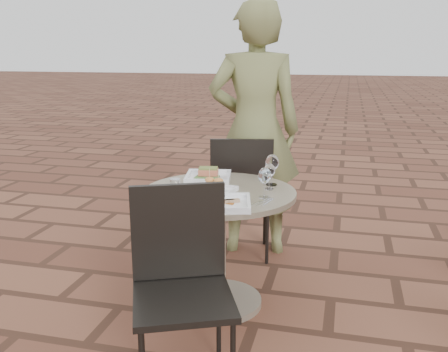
% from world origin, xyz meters
% --- Properties ---
extents(ground, '(60.00, 60.00, 0.00)m').
position_xyz_m(ground, '(0.00, 0.00, 0.00)').
color(ground, brown).
rests_on(ground, ground).
extents(cafe_table, '(0.90, 0.90, 0.73)m').
position_xyz_m(cafe_table, '(-0.25, 0.19, 0.48)').
color(cafe_table, gray).
rests_on(cafe_table, ground).
extents(chair_far, '(0.52, 0.52, 0.93)m').
position_xyz_m(chair_far, '(-0.27, 0.91, 0.55)').
color(chair_far, black).
rests_on(chair_far, ground).
extents(chair_near, '(0.58, 0.58, 0.93)m').
position_xyz_m(chair_near, '(-0.25, -0.53, 0.55)').
color(chair_near, black).
rests_on(chair_near, ground).
extents(diner, '(0.76, 0.58, 1.89)m').
position_xyz_m(diner, '(-0.22, 1.12, 0.94)').
color(diner, brown).
rests_on(diner, ground).
extents(plate_salmon, '(0.32, 0.32, 0.08)m').
position_xyz_m(plate_salmon, '(-0.39, 0.43, 0.75)').
color(plate_salmon, white).
rests_on(plate_salmon, cafe_table).
extents(plate_sliders, '(0.25, 0.25, 0.14)m').
position_xyz_m(plate_sliders, '(-0.27, 0.14, 0.76)').
color(plate_sliders, white).
rests_on(plate_sliders, cafe_table).
extents(plate_tuna, '(0.34, 0.34, 0.03)m').
position_xyz_m(plate_tuna, '(-0.16, -0.09, 0.75)').
color(plate_tuna, white).
rests_on(plate_tuna, cafe_table).
extents(wine_glass_right, '(0.07, 0.07, 0.17)m').
position_xyz_m(wine_glass_right, '(0.03, 0.12, 0.85)').
color(wine_glass_right, white).
rests_on(wine_glass_right, cafe_table).
extents(wine_glass_mid, '(0.07, 0.07, 0.16)m').
position_xyz_m(wine_glass_mid, '(0.03, 0.29, 0.84)').
color(wine_glass_mid, white).
rests_on(wine_glass_mid, cafe_table).
extents(wine_glass_far, '(0.08, 0.08, 0.19)m').
position_xyz_m(wine_glass_far, '(0.03, 0.39, 0.86)').
color(wine_glass_far, white).
rests_on(wine_glass_far, cafe_table).
extents(steel_ramekin, '(0.08, 0.08, 0.05)m').
position_xyz_m(steel_ramekin, '(-0.53, 0.21, 0.75)').
color(steel_ramekin, silver).
rests_on(steel_ramekin, cafe_table).
extents(cutlery_set, '(0.13, 0.19, 0.00)m').
position_xyz_m(cutlery_set, '(0.04, 0.03, 0.73)').
color(cutlery_set, silver).
rests_on(cutlery_set, cafe_table).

